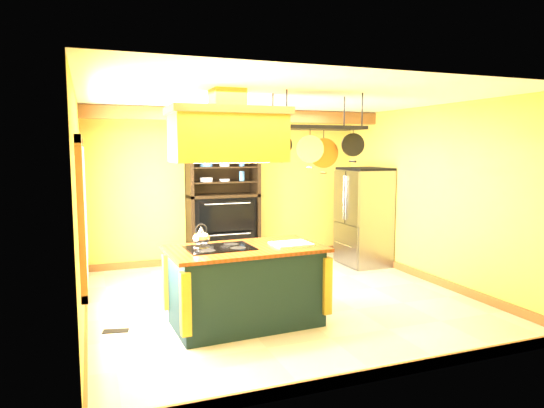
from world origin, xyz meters
TOP-DOWN VIEW (x-y plane):
  - floor at (0.00, 0.00)m, footprint 5.00×5.00m
  - ceiling at (0.00, 0.00)m, footprint 5.00×5.00m
  - wall_back at (0.00, 2.50)m, footprint 5.00×0.02m
  - wall_front at (0.00, -2.50)m, footprint 5.00×0.02m
  - wall_left at (-2.50, 0.00)m, footprint 0.02×5.00m
  - wall_right at (2.50, 0.00)m, footprint 0.02×5.00m
  - ceiling_beam at (0.00, 1.70)m, footprint 5.00×0.15m
  - window_near at (-2.47, -0.80)m, footprint 0.06×1.06m
  - window_far at (-2.47, 0.60)m, footprint 0.06×1.06m
  - kitchen_island at (-0.73, -0.74)m, footprint 1.83×1.08m
  - range_hood at (-0.93, -0.74)m, footprint 1.31×0.74m
  - pot_rack at (0.18, -0.74)m, footprint 1.13×0.53m
  - refrigerator at (2.12, 1.35)m, footprint 0.73×0.86m
  - hutch at (-0.20, 2.26)m, footprint 1.23×0.56m
  - floor_register at (-2.17, -0.44)m, footprint 0.30×0.18m

SIDE VIEW (x-z plane):
  - floor at x=0.00m, z-range 0.00..0.00m
  - floor_register at x=-2.17m, z-range 0.00..0.01m
  - kitchen_island at x=-0.73m, z-range -0.09..1.02m
  - refrigerator at x=2.12m, z-range -0.02..1.65m
  - hutch at x=-0.20m, z-range -0.24..1.95m
  - wall_back at x=0.00m, z-range 0.00..2.70m
  - wall_front at x=0.00m, z-range 0.00..2.70m
  - wall_left at x=-2.50m, z-range 0.00..2.70m
  - wall_right at x=2.50m, z-range 0.00..2.70m
  - window_near at x=-2.47m, z-range 0.62..2.18m
  - window_far at x=-2.47m, z-range 0.62..2.18m
  - pot_rack at x=0.18m, z-range 1.76..2.65m
  - range_hood at x=-0.93m, z-range 1.83..2.63m
  - ceiling_beam at x=0.00m, z-range 2.49..2.69m
  - ceiling at x=0.00m, z-range 2.70..2.70m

